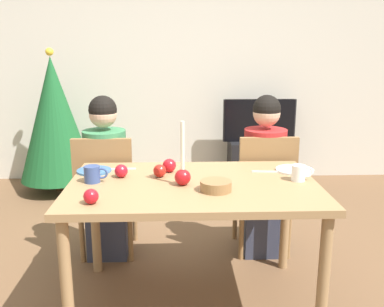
{
  "coord_description": "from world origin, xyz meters",
  "views": [
    {
      "loc": [
        -0.09,
        -2.31,
        1.5
      ],
      "look_at": [
        0.0,
        0.2,
        0.87
      ],
      "focal_mm": 40.39,
      "sensor_mm": 36.0,
      "label": 1
    }
  ],
  "objects_px": {
    "chair_right": "(264,187)",
    "mug_left": "(93,174)",
    "plate_right": "(295,170)",
    "apple_far_edge": "(169,165)",
    "tv": "(259,120)",
    "apple_by_left_plate": "(91,196)",
    "plate_left": "(94,171)",
    "candle_centerpiece": "(183,173)",
    "person_right_child": "(264,178)",
    "mug_right": "(299,173)",
    "apple_near_candle": "(121,171)",
    "person_left_child": "(106,180)",
    "apple_by_right_mug": "(160,171)",
    "bowl_walnuts": "(216,186)",
    "christmas_tree": "(55,119)",
    "dining_table": "(193,197)",
    "chair_left": "(106,189)",
    "tv_stand": "(258,162)"
  },
  "relations": [
    {
      "from": "person_right_child",
      "to": "mug_left",
      "type": "distance_m",
      "value": 1.28
    },
    {
      "from": "chair_left",
      "to": "mug_left",
      "type": "bearing_deg",
      "value": -87.08
    },
    {
      "from": "person_left_child",
      "to": "apple_by_left_plate",
      "type": "height_order",
      "value": "person_left_child"
    },
    {
      "from": "mug_left",
      "to": "bowl_walnuts",
      "type": "bearing_deg",
      "value": -14.27
    },
    {
      "from": "christmas_tree",
      "to": "apple_by_left_plate",
      "type": "xyz_separation_m",
      "value": [
        0.83,
        -2.42,
        0.02
      ]
    },
    {
      "from": "christmas_tree",
      "to": "mug_left",
      "type": "bearing_deg",
      "value": -69.56
    },
    {
      "from": "tv",
      "to": "bowl_walnuts",
      "type": "relative_size",
      "value": 4.71
    },
    {
      "from": "plate_left",
      "to": "mug_left",
      "type": "xyz_separation_m",
      "value": [
        0.03,
        -0.21,
        0.04
      ]
    },
    {
      "from": "plate_left",
      "to": "bowl_walnuts",
      "type": "bearing_deg",
      "value": -28.42
    },
    {
      "from": "chair_right",
      "to": "christmas_tree",
      "type": "distance_m",
      "value": 2.42
    },
    {
      "from": "chair_right",
      "to": "apple_by_left_plate",
      "type": "relative_size",
      "value": 12.04
    },
    {
      "from": "mug_left",
      "to": "bowl_walnuts",
      "type": "xyz_separation_m",
      "value": [
        0.68,
        -0.17,
        -0.02
      ]
    },
    {
      "from": "apple_near_candle",
      "to": "apple_by_left_plate",
      "type": "bearing_deg",
      "value": -102.23
    },
    {
      "from": "person_right_child",
      "to": "apple_by_right_mug",
      "type": "height_order",
      "value": "person_right_child"
    },
    {
      "from": "tv",
      "to": "plate_left",
      "type": "height_order",
      "value": "tv"
    },
    {
      "from": "person_right_child",
      "to": "plate_right",
      "type": "xyz_separation_m",
      "value": [
        0.1,
        -0.42,
        0.19
      ]
    },
    {
      "from": "apple_far_edge",
      "to": "person_right_child",
      "type": "bearing_deg",
      "value": 32.03
    },
    {
      "from": "dining_table",
      "to": "person_left_child",
      "type": "xyz_separation_m",
      "value": [
        -0.6,
        0.64,
        -0.1
      ]
    },
    {
      "from": "tv_stand",
      "to": "mug_left",
      "type": "relative_size",
      "value": 4.8
    },
    {
      "from": "chair_left",
      "to": "plate_left",
      "type": "bearing_deg",
      "value": -90.68
    },
    {
      "from": "candle_centerpiece",
      "to": "apple_by_right_mug",
      "type": "bearing_deg",
      "value": 130.39
    },
    {
      "from": "tv_stand",
      "to": "apple_by_right_mug",
      "type": "bearing_deg",
      "value": -114.7
    },
    {
      "from": "bowl_walnuts",
      "to": "dining_table",
      "type": "bearing_deg",
      "value": 128.84
    },
    {
      "from": "dining_table",
      "to": "person_right_child",
      "type": "height_order",
      "value": "person_right_child"
    },
    {
      "from": "tv_stand",
      "to": "plate_left",
      "type": "bearing_deg",
      "value": -124.45
    },
    {
      "from": "chair_right",
      "to": "mug_left",
      "type": "height_order",
      "value": "chair_right"
    },
    {
      "from": "candle_centerpiece",
      "to": "plate_left",
      "type": "relative_size",
      "value": 1.71
    },
    {
      "from": "chair_right",
      "to": "plate_right",
      "type": "bearing_deg",
      "value": -75.85
    },
    {
      "from": "mug_left",
      "to": "mug_right",
      "type": "height_order",
      "value": "mug_left"
    },
    {
      "from": "person_left_child",
      "to": "bowl_walnuts",
      "type": "height_order",
      "value": "person_left_child"
    },
    {
      "from": "chair_left",
      "to": "mug_left",
      "type": "xyz_separation_m",
      "value": [
        0.03,
        -0.58,
        0.29
      ]
    },
    {
      "from": "apple_by_right_mug",
      "to": "candle_centerpiece",
      "type": "bearing_deg",
      "value": -49.61
    },
    {
      "from": "person_left_child",
      "to": "apple_far_edge",
      "type": "relative_size",
      "value": 14.15
    },
    {
      "from": "candle_centerpiece",
      "to": "plate_right",
      "type": "xyz_separation_m",
      "value": [
        0.69,
        0.25,
        -0.07
      ]
    },
    {
      "from": "person_right_child",
      "to": "tv",
      "type": "relative_size",
      "value": 1.48
    },
    {
      "from": "chair_left",
      "to": "apple_by_left_plate",
      "type": "height_order",
      "value": "chair_left"
    },
    {
      "from": "candle_centerpiece",
      "to": "bowl_walnuts",
      "type": "bearing_deg",
      "value": -30.86
    },
    {
      "from": "mug_left",
      "to": "apple_by_right_mug",
      "type": "relative_size",
      "value": 1.77
    },
    {
      "from": "apple_by_left_plate",
      "to": "plate_left",
      "type": "bearing_deg",
      "value": 99.05
    },
    {
      "from": "candle_centerpiece",
      "to": "bowl_walnuts",
      "type": "xyz_separation_m",
      "value": [
        0.17,
        -0.1,
        -0.04
      ]
    },
    {
      "from": "mug_right",
      "to": "apple_near_candle",
      "type": "bearing_deg",
      "value": 174.27
    },
    {
      "from": "person_left_child",
      "to": "tv",
      "type": "distance_m",
      "value": 2.18
    },
    {
      "from": "apple_far_edge",
      "to": "chair_right",
      "type": "bearing_deg",
      "value": 30.0
    },
    {
      "from": "dining_table",
      "to": "tv_stand",
      "type": "distance_m",
      "value": 2.48
    },
    {
      "from": "person_left_child",
      "to": "mug_right",
      "type": "height_order",
      "value": "person_left_child"
    },
    {
      "from": "apple_by_right_mug",
      "to": "chair_left",
      "type": "bearing_deg",
      "value": 129.44
    },
    {
      "from": "plate_right",
      "to": "bowl_walnuts",
      "type": "relative_size",
      "value": 1.38
    },
    {
      "from": "apple_far_edge",
      "to": "tv",
      "type": "bearing_deg",
      "value": 65.51
    },
    {
      "from": "christmas_tree",
      "to": "plate_right",
      "type": "xyz_separation_m",
      "value": [
        1.98,
        -1.9,
        -0.01
      ]
    },
    {
      "from": "person_left_child",
      "to": "apple_near_candle",
      "type": "xyz_separation_m",
      "value": [
        0.18,
        -0.52,
        0.22
      ]
    }
  ]
}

